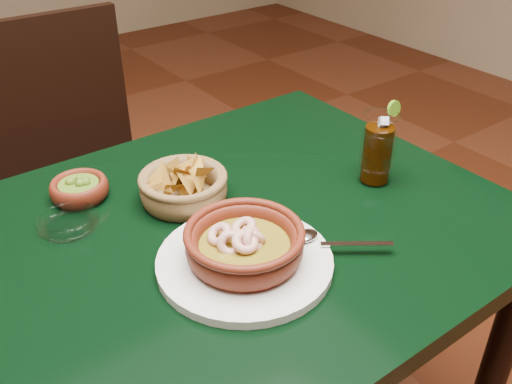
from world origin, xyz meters
TOP-DOWN VIEW (x-y plane):
  - dining_table at (0.00, 0.00)m, footprint 1.20×0.80m
  - dining_chair at (0.07, 0.71)m, footprint 0.45×0.45m
  - shrimp_plate at (0.05, -0.11)m, footprint 0.36×0.29m
  - chip_basket at (0.07, 0.11)m, footprint 0.20×0.20m
  - guacamole_ramekin at (-0.09, 0.24)m, footprint 0.13×0.13m
  - cola_drink at (0.41, -0.05)m, footprint 0.14×0.14m
  - glass_ashtray at (-0.14, 0.16)m, footprint 0.12×0.12m

SIDE VIEW (x-z plane):
  - dining_chair at x=0.07m, z-range 0.05..0.99m
  - dining_table at x=0.00m, z-range 0.28..1.03m
  - glass_ashtray at x=-0.14m, z-range 0.75..0.78m
  - guacamole_ramekin at x=-0.09m, z-range 0.75..0.79m
  - chip_basket at x=0.07m, z-range 0.72..0.84m
  - shrimp_plate at x=0.05m, z-range 0.74..0.82m
  - cola_drink at x=0.41m, z-range 0.74..0.90m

